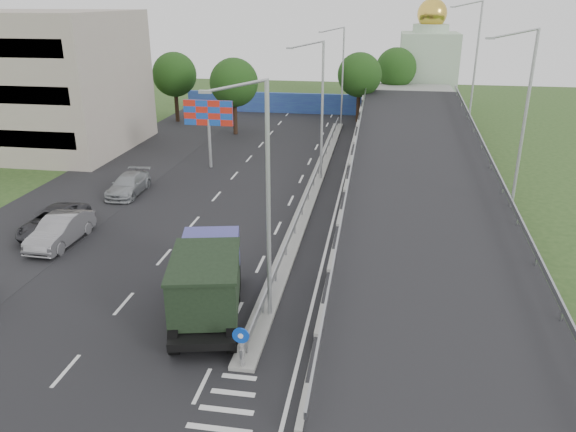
% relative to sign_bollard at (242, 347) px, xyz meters
% --- Properties ---
extents(ground, '(160.00, 160.00, 0.00)m').
position_rel_sign_bollard_xyz_m(ground, '(0.00, -2.17, -1.03)').
color(ground, '#2D4C1E').
rests_on(ground, ground).
extents(road_surface, '(26.00, 90.00, 0.04)m').
position_rel_sign_bollard_xyz_m(road_surface, '(-3.00, 17.83, -1.03)').
color(road_surface, black).
rests_on(road_surface, ground).
extents(parking_strip, '(8.00, 90.00, 0.05)m').
position_rel_sign_bollard_xyz_m(parking_strip, '(-16.00, 17.83, -1.03)').
color(parking_strip, black).
rests_on(parking_strip, ground).
extents(median, '(1.00, 44.00, 0.20)m').
position_rel_sign_bollard_xyz_m(median, '(0.00, 21.83, -0.93)').
color(median, gray).
rests_on(median, ground).
extents(overpass_ramp, '(10.00, 50.00, 3.50)m').
position_rel_sign_bollard_xyz_m(overpass_ramp, '(7.50, 21.83, 0.72)').
color(overpass_ramp, gray).
rests_on(overpass_ramp, ground).
extents(median_guardrail, '(0.09, 44.00, 0.71)m').
position_rel_sign_bollard_xyz_m(median_guardrail, '(0.00, 21.83, -0.28)').
color(median_guardrail, gray).
rests_on(median_guardrail, median).
extents(sign_bollard, '(0.64, 0.23, 1.67)m').
position_rel_sign_bollard_xyz_m(sign_bollard, '(0.00, 0.00, 0.00)').
color(sign_bollard, black).
rests_on(sign_bollard, median).
extents(lamp_post_near, '(2.74, 0.18, 10.08)m').
position_rel_sign_bollard_xyz_m(lamp_post_near, '(0.11, 3.83, 4.77)').
color(lamp_post_near, '#B2B5B7').
rests_on(lamp_post_near, median).
extents(lamp_post_mid, '(2.74, 0.18, 10.08)m').
position_rel_sign_bollard_xyz_m(lamp_post_mid, '(0.11, 23.83, 4.77)').
color(lamp_post_mid, '#B2B5B7').
rests_on(lamp_post_mid, median).
extents(lamp_post_far, '(2.74, 0.18, 10.08)m').
position_rel_sign_bollard_xyz_m(lamp_post_far, '(0.11, 43.83, 4.77)').
color(lamp_post_far, '#B2B5B7').
rests_on(lamp_post_far, median).
extents(blue_wall, '(30.00, 0.50, 2.40)m').
position_rel_sign_bollard_xyz_m(blue_wall, '(-4.00, 49.83, 0.17)').
color(blue_wall, '#2B389F').
rests_on(blue_wall, ground).
extents(church, '(7.00, 7.00, 13.80)m').
position_rel_sign_bollard_xyz_m(church, '(10.00, 57.83, 4.28)').
color(church, '#B2CCAD').
rests_on(church, ground).
extents(billboard, '(4.00, 0.24, 5.50)m').
position_rel_sign_bollard_xyz_m(billboard, '(-9.00, 25.83, 3.15)').
color(billboard, '#B2B5B7').
rests_on(billboard, ground).
extents(tree_left_mid, '(4.80, 4.80, 7.60)m').
position_rel_sign_bollard_xyz_m(tree_left_mid, '(-10.00, 37.83, 4.14)').
color(tree_left_mid, black).
rests_on(tree_left_mid, ground).
extents(tree_median_far, '(4.80, 4.80, 7.60)m').
position_rel_sign_bollard_xyz_m(tree_median_far, '(2.00, 45.83, 4.14)').
color(tree_median_far, black).
rests_on(tree_median_far, ground).
extents(tree_left_far, '(4.80, 4.80, 7.60)m').
position_rel_sign_bollard_xyz_m(tree_left_far, '(-18.00, 42.83, 4.14)').
color(tree_left_far, black).
rests_on(tree_left_far, ground).
extents(tree_ramp_far, '(4.80, 4.80, 7.60)m').
position_rel_sign_bollard_xyz_m(tree_ramp_far, '(6.00, 52.83, 4.14)').
color(tree_ramp_far, black).
rests_on(tree_ramp_far, ground).
extents(dump_truck, '(4.05, 7.51, 3.14)m').
position_rel_sign_bollard_xyz_m(dump_truck, '(-2.37, 3.61, 0.71)').
color(dump_truck, black).
rests_on(dump_truck, ground).
extents(parked_car_b, '(1.80, 5.01, 1.64)m').
position_rel_sign_bollard_xyz_m(parked_car_b, '(-12.89, 9.62, -0.21)').
color(parked_car_b, gray).
rests_on(parked_car_b, ground).
extents(parked_car_c, '(2.52, 5.31, 1.46)m').
position_rel_sign_bollard_xyz_m(parked_car_c, '(-14.15, 11.04, -0.30)').
color(parked_car_c, '#2D2D32').
rests_on(parked_car_c, ground).
extents(parked_car_d, '(2.15, 4.91, 1.40)m').
position_rel_sign_bollard_xyz_m(parked_car_d, '(-12.79, 18.38, -0.33)').
color(parked_car_d, '#92969A').
rests_on(parked_car_d, ground).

